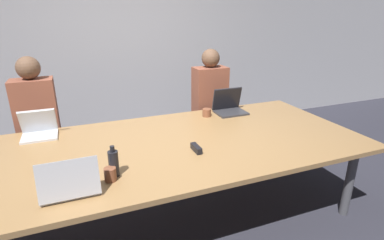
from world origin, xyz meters
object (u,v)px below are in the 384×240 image
at_px(laptop_near_left, 70,185).
at_px(bottle_near_left, 114,163).
at_px(cup_near_left, 110,174).
at_px(stapler, 196,148).
at_px(laptop_far_left, 39,129).
at_px(laptop_far_right, 229,106).
at_px(person_far_right, 210,108).
at_px(cup_far_right, 207,113).
at_px(person_far_left, 39,127).

distance_m(laptop_near_left, bottle_near_left, 0.32).
relative_size(cup_near_left, stapler, 0.62).
height_order(bottle_near_left, laptop_far_left, laptop_far_left).
relative_size(laptop_far_right, person_far_right, 0.24).
xyz_separation_m(bottle_near_left, stapler, (0.68, 0.15, -0.07)).
relative_size(cup_near_left, person_far_right, 0.07).
xyz_separation_m(bottle_near_left, laptop_far_right, (1.41, 0.95, -0.02)).
bearing_deg(laptop_far_right, cup_near_left, -145.12).
bearing_deg(laptop_far_left, cup_far_right, -2.11).
relative_size(laptop_far_left, stapler, 2.04).
bearing_deg(laptop_far_right, stapler, -132.37).
bearing_deg(laptop_far_left, person_far_left, 96.59).
xyz_separation_m(person_far_left, person_far_right, (1.93, -0.04, -0.01)).
bearing_deg(cup_near_left, bottle_near_left, 58.58).
height_order(bottle_near_left, cup_far_right, bottle_near_left).
bearing_deg(bottle_near_left, cup_near_left, -121.42).
distance_m(laptop_near_left, cup_far_right, 1.75).
xyz_separation_m(cup_near_left, bottle_near_left, (0.03, 0.06, 0.05)).
xyz_separation_m(cup_near_left, laptop_far_right, (1.44, 1.00, 0.03)).
height_order(cup_near_left, laptop_far_right, laptop_far_right).
distance_m(cup_near_left, bottle_near_left, 0.08).
height_order(laptop_near_left, cup_near_left, laptop_near_left).
height_order(person_far_left, laptop_far_right, person_far_left).
xyz_separation_m(person_far_left, stapler, (1.26, -1.24, 0.08)).
relative_size(bottle_near_left, person_far_right, 0.16).
relative_size(bottle_near_left, laptop_far_right, 0.66).
height_order(bottle_near_left, laptop_far_right, laptop_far_right).
relative_size(laptop_near_left, stapler, 2.34).
height_order(laptop_near_left, cup_far_right, laptop_near_left).
height_order(person_far_right, stapler, person_far_right).
height_order(laptop_near_left, laptop_far_left, same).
bearing_deg(bottle_near_left, laptop_near_left, -154.21).
height_order(laptop_near_left, bottle_near_left, laptop_near_left).
xyz_separation_m(laptop_far_left, laptop_far_right, (1.94, -0.02, 0.01)).
bearing_deg(stapler, laptop_far_right, 46.92).
bearing_deg(person_far_left, person_far_right, -1.31).
relative_size(laptop_near_left, cup_near_left, 3.76).
xyz_separation_m(person_far_right, cup_far_right, (-0.24, -0.43, 0.10)).
relative_size(laptop_far_left, laptop_far_right, 0.89).
bearing_deg(bottle_near_left, person_far_right, 44.83).
xyz_separation_m(laptop_near_left, laptop_far_right, (1.69, 1.09, 0.00)).
height_order(cup_near_left, bottle_near_left, bottle_near_left).
relative_size(cup_near_left, cup_far_right, 1.02).
xyz_separation_m(laptop_far_left, cup_far_right, (1.65, -0.06, -0.03)).
bearing_deg(cup_far_right, person_far_left, 164.34).
bearing_deg(laptop_far_right, cup_far_right, -172.79).
distance_m(bottle_near_left, laptop_far_left, 1.11).
distance_m(laptop_far_left, laptop_far_right, 1.94).
distance_m(laptop_far_left, cup_far_right, 1.65).
relative_size(laptop_near_left, bottle_near_left, 1.56).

